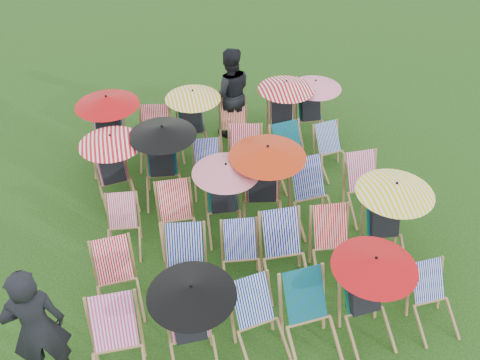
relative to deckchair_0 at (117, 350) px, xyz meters
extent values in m
plane|color=black|center=(2.11, 2.20, -0.51)|extent=(100.00, 100.00, 0.00)
cube|color=#F2309E|center=(0.00, 0.28, 0.20)|extent=(0.54, 0.40, 0.64)
cube|color=#ED2F75|center=(0.92, 0.23, 0.12)|extent=(0.48, 0.36, 0.57)
cube|color=black|center=(0.92, 0.18, 0.12)|extent=(0.41, 0.42, 0.59)
sphere|color=tan|center=(0.91, 0.28, 0.43)|extent=(0.21, 0.21, 0.21)
cylinder|color=black|center=(0.98, 0.14, 0.38)|extent=(0.03, 0.03, 0.70)
cone|color=black|center=(0.98, 0.14, 0.70)|extent=(1.09, 1.09, 0.17)
cube|color=#0726A2|center=(1.76, 0.26, 0.14)|extent=(0.55, 0.44, 0.59)
cube|color=#096537|center=(2.43, 0.16, 0.19)|extent=(0.56, 0.43, 0.63)
cube|color=#0A6A24|center=(3.22, 0.16, 0.12)|extent=(0.50, 0.39, 0.57)
cube|color=black|center=(3.22, 0.11, 0.12)|extent=(0.43, 0.44, 0.60)
sphere|color=tan|center=(3.21, 0.21, 0.43)|extent=(0.21, 0.21, 0.21)
cylinder|color=black|center=(3.29, 0.07, 0.38)|extent=(0.03, 0.03, 0.70)
cone|color=#B60A0E|center=(3.29, 0.07, 0.70)|extent=(1.10, 1.10, 0.17)
cube|color=#071F95|center=(4.18, 0.11, 0.07)|extent=(0.45, 0.34, 0.52)
cube|color=red|center=(0.02, 1.38, 0.13)|extent=(0.51, 0.39, 0.58)
cube|color=#06198E|center=(1.04, 1.38, 0.17)|extent=(0.56, 0.45, 0.61)
cube|color=#07139D|center=(1.85, 1.41, 0.10)|extent=(0.50, 0.39, 0.55)
cube|color=#060E8D|center=(2.45, 1.34, 0.19)|extent=(0.53, 0.40, 0.63)
cube|color=red|center=(3.22, 1.33, 0.15)|extent=(0.53, 0.41, 0.60)
cube|color=#0B774A|center=(4.09, 1.40, 0.15)|extent=(0.54, 0.42, 0.59)
cube|color=black|center=(4.08, 1.35, 0.15)|extent=(0.46, 0.47, 0.62)
sphere|color=tan|center=(4.09, 1.46, 0.47)|extent=(0.22, 0.22, 0.22)
cylinder|color=black|center=(4.14, 1.30, 0.42)|extent=(0.03, 0.03, 0.73)
cone|color=yellow|center=(4.14, 1.30, 0.75)|extent=(1.14, 1.14, 0.18)
cube|color=#D52A5B|center=(0.20, 2.48, 0.05)|extent=(0.46, 0.36, 0.51)
cube|color=red|center=(1.02, 2.46, 0.13)|extent=(0.49, 0.36, 0.58)
cube|color=#096429|center=(1.80, 2.49, 0.10)|extent=(0.49, 0.37, 0.55)
cube|color=black|center=(1.80, 2.45, 0.10)|extent=(0.41, 0.43, 0.58)
sphere|color=tan|center=(1.80, 2.54, 0.41)|extent=(0.20, 0.20, 0.20)
cylinder|color=black|center=(1.85, 2.40, 0.36)|extent=(0.03, 0.03, 0.68)
cone|color=#D46C7E|center=(1.85, 2.40, 0.67)|extent=(1.06, 1.06, 0.16)
cube|color=red|center=(2.48, 2.58, 0.19)|extent=(0.60, 0.49, 0.63)
cube|color=black|center=(2.47, 2.53, 0.19)|extent=(0.52, 0.53, 0.66)
sphere|color=tan|center=(2.49, 2.63, 0.54)|extent=(0.23, 0.23, 0.23)
cylinder|color=black|center=(2.53, 2.47, 0.48)|extent=(0.03, 0.03, 0.78)
cone|color=red|center=(2.53, 2.47, 0.84)|extent=(1.22, 1.22, 0.19)
cube|color=#0719A1|center=(3.23, 2.47, 0.18)|extent=(0.56, 0.43, 0.63)
cube|color=#D62A6C|center=(4.20, 2.49, 0.15)|extent=(0.50, 0.37, 0.60)
cube|color=#CD2961|center=(0.08, 3.63, 0.11)|extent=(0.52, 0.42, 0.56)
cube|color=black|center=(0.08, 3.58, 0.11)|extent=(0.45, 0.47, 0.59)
sphere|color=tan|center=(0.07, 3.68, 0.42)|extent=(0.21, 0.21, 0.21)
cylinder|color=black|center=(0.15, 3.55, 0.37)|extent=(0.03, 0.03, 0.69)
cone|color=red|center=(0.15, 3.55, 0.68)|extent=(1.08, 1.08, 0.17)
cube|color=#096428|center=(0.95, 3.62, 0.15)|extent=(0.54, 0.42, 0.59)
cube|color=black|center=(0.95, 3.57, 0.15)|extent=(0.46, 0.48, 0.62)
sphere|color=tan|center=(0.96, 3.68, 0.47)|extent=(0.22, 0.22, 0.22)
cylinder|color=black|center=(1.00, 3.52, 0.42)|extent=(0.03, 0.03, 0.73)
cone|color=black|center=(1.00, 3.52, 0.75)|extent=(1.14, 1.14, 0.18)
cube|color=#0813AB|center=(1.74, 3.63, 0.06)|extent=(0.46, 0.36, 0.52)
cube|color=red|center=(2.45, 3.66, 0.18)|extent=(0.59, 0.48, 0.62)
cube|color=#0B7433|center=(3.22, 3.61, 0.16)|extent=(0.55, 0.44, 0.60)
cube|color=#082FAA|center=(4.02, 3.65, 0.07)|extent=(0.48, 0.39, 0.52)
cube|color=#070E9A|center=(0.08, 4.78, 0.16)|extent=(0.54, 0.42, 0.60)
cube|color=black|center=(0.07, 4.73, 0.16)|extent=(0.46, 0.48, 0.63)
sphere|color=tan|center=(0.08, 4.83, 0.49)|extent=(0.22, 0.22, 0.22)
cylinder|color=black|center=(0.13, 4.68, 0.43)|extent=(0.03, 0.03, 0.74)
cone|color=#AF0A0C|center=(0.13, 4.68, 0.77)|extent=(1.16, 1.16, 0.18)
cube|color=red|center=(0.95, 4.73, 0.16)|extent=(0.56, 0.45, 0.60)
cube|color=#096426|center=(1.64, 4.85, 0.09)|extent=(0.46, 0.34, 0.55)
cube|color=black|center=(1.64, 4.80, 0.09)|extent=(0.39, 0.40, 0.57)
sphere|color=tan|center=(1.64, 4.90, 0.39)|extent=(0.20, 0.20, 0.20)
cylinder|color=black|center=(1.70, 4.76, 0.35)|extent=(0.03, 0.03, 0.67)
cone|color=#F4B30C|center=(1.70, 4.76, 0.65)|extent=(1.05, 1.05, 0.16)
cube|color=red|center=(2.48, 4.82, 0.12)|extent=(0.51, 0.41, 0.56)
cube|color=red|center=(3.44, 4.74, 0.12)|extent=(0.53, 0.42, 0.57)
cube|color=black|center=(3.43, 4.69, 0.12)|extent=(0.46, 0.47, 0.60)
sphere|color=tan|center=(3.44, 4.79, 0.43)|extent=(0.21, 0.21, 0.21)
cylinder|color=black|center=(3.48, 4.64, 0.38)|extent=(0.03, 0.03, 0.70)
cone|color=red|center=(3.48, 4.64, 0.70)|extent=(1.09, 1.09, 0.17)
cube|color=#096439|center=(4.04, 4.78, 0.08)|extent=(0.46, 0.35, 0.53)
cube|color=black|center=(4.04, 4.73, 0.07)|extent=(0.39, 0.40, 0.55)
sphere|color=tan|center=(4.04, 4.83, 0.36)|extent=(0.19, 0.19, 0.19)
cylinder|color=black|center=(4.09, 4.69, 0.32)|extent=(0.03, 0.03, 0.65)
cone|color=pink|center=(4.09, 4.69, 0.61)|extent=(1.02, 1.02, 0.16)
imported|color=black|center=(-0.86, 0.22, 0.43)|extent=(0.75, 0.55, 1.89)
imported|color=black|center=(2.47, 5.07, 0.42)|extent=(0.95, 0.76, 1.86)
camera|label=1|loc=(0.65, -3.96, 5.71)|focal=40.00mm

